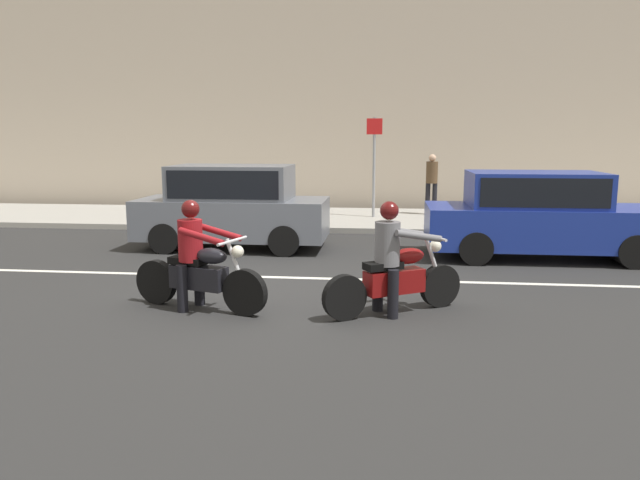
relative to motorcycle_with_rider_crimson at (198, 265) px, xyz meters
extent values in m
plane|color=#272727|center=(0.76, 1.12, -0.63)|extent=(80.00, 80.00, 0.00)
cube|color=#99968E|center=(0.76, 9.12, -0.56)|extent=(40.00, 4.40, 0.14)
cube|color=#B7A893|center=(0.76, 12.52, 5.56)|extent=(40.00, 1.40, 12.38)
cube|color=silver|center=(0.56, 2.02, -0.63)|extent=(18.00, 0.14, 0.01)
cylinder|color=black|center=(0.72, -0.23, -0.31)|extent=(0.65, 0.31, 0.64)
cylinder|color=black|center=(-0.70, 0.22, -0.31)|extent=(0.65, 0.31, 0.64)
cylinder|color=silver|center=(0.61, -0.19, 0.04)|extent=(0.35, 0.16, 0.76)
cube|color=black|center=(0.01, -0.01, -0.17)|extent=(0.86, 0.51, 0.32)
ellipsoid|color=black|center=(0.22, -0.07, 0.15)|extent=(0.53, 0.37, 0.22)
cube|color=black|center=(-0.16, 0.05, 0.05)|extent=(0.57, 0.39, 0.10)
cylinder|color=silver|center=(0.55, -0.18, 0.39)|extent=(0.25, 0.68, 0.04)
sphere|color=silver|center=(0.62, -0.20, 0.25)|extent=(0.17, 0.17, 0.17)
cylinder|color=silver|center=(-0.23, 0.24, -0.29)|extent=(0.69, 0.28, 0.07)
cylinder|color=black|center=(-0.18, -0.15, -0.30)|extent=(0.19, 0.19, 0.66)
cylinder|color=black|center=(-0.06, 0.23, -0.30)|extent=(0.19, 0.19, 0.66)
cylinder|color=maroon|center=(-0.10, 0.03, 0.34)|extent=(0.43, 0.43, 0.58)
cylinder|color=maroon|center=(0.16, -0.28, 0.45)|extent=(0.69, 0.30, 0.22)
cylinder|color=maroon|center=(0.29, 0.14, 0.45)|extent=(0.69, 0.30, 0.22)
sphere|color=tan|center=(-0.08, 0.02, 0.76)|extent=(0.20, 0.20, 0.20)
sphere|color=#510F0F|center=(-0.08, 0.02, 0.79)|extent=(0.25, 0.25, 0.25)
cylinder|color=black|center=(3.38, 0.51, -0.32)|extent=(0.59, 0.42, 0.61)
cylinder|color=black|center=(2.07, -0.29, -0.32)|extent=(0.59, 0.42, 0.61)
cylinder|color=silver|center=(3.27, 0.44, 0.04)|extent=(0.34, 0.23, 0.78)
cube|color=maroon|center=(2.72, 0.11, -0.18)|extent=(0.86, 0.68, 0.32)
ellipsoid|color=maroon|center=(2.91, 0.23, 0.15)|extent=(0.53, 0.45, 0.22)
cube|color=black|center=(2.57, 0.02, 0.05)|extent=(0.57, 0.48, 0.10)
cylinder|color=silver|center=(3.22, 0.41, 0.40)|extent=(0.40, 0.62, 0.04)
sphere|color=silver|center=(3.29, 0.46, 0.26)|extent=(0.17, 0.17, 0.17)
cylinder|color=silver|center=(2.38, 0.09, -0.30)|extent=(0.63, 0.42, 0.07)
cylinder|color=black|center=(2.71, -0.13, -0.30)|extent=(0.21, 0.21, 0.66)
cylinder|color=black|center=(2.50, 0.21, -0.30)|extent=(0.21, 0.21, 0.66)
cylinder|color=slate|center=(2.62, 0.05, 0.35)|extent=(0.47, 0.47, 0.59)
cylinder|color=slate|center=(3.04, 0.04, 0.46)|extent=(0.66, 0.45, 0.22)
cylinder|color=slate|center=(2.81, 0.42, 0.46)|extent=(0.66, 0.45, 0.22)
sphere|color=tan|center=(2.64, 0.06, 0.77)|extent=(0.20, 0.20, 0.20)
sphere|color=#510F0F|center=(2.64, 0.06, 0.80)|extent=(0.25, 0.25, 0.25)
cube|color=navy|center=(5.71, 4.25, 0.01)|extent=(4.61, 1.76, 0.80)
cube|color=navy|center=(5.48, 4.25, 0.75)|extent=(2.53, 1.62, 0.68)
cube|color=black|center=(5.48, 4.25, 0.75)|extent=(2.33, 1.65, 0.54)
cylinder|color=black|center=(7.14, 4.25, -0.31)|extent=(0.64, 1.82, 0.64)
cylinder|color=black|center=(4.29, 4.25, -0.31)|extent=(0.64, 1.82, 0.64)
cube|color=slate|center=(-0.71, 4.66, 0.03)|extent=(4.05, 1.70, 0.84)
cube|color=slate|center=(-0.71, 4.66, 0.81)|extent=(2.51, 1.56, 0.72)
cube|color=black|center=(-0.71, 4.66, 0.81)|extent=(2.31, 1.59, 0.58)
cylinder|color=black|center=(0.55, 4.66, -0.31)|extent=(0.64, 1.76, 0.64)
cylinder|color=black|center=(-1.97, 4.66, -0.31)|extent=(0.64, 1.76, 0.64)
cylinder|color=gray|center=(2.21, 9.21, 0.91)|extent=(0.08, 0.08, 2.80)
cube|color=red|center=(2.21, 9.18, 2.06)|extent=(0.44, 0.03, 0.44)
cylinder|color=black|center=(3.79, 9.92, -0.03)|extent=(0.14, 0.14, 0.92)
cylinder|color=black|center=(3.99, 9.92, -0.03)|extent=(0.14, 0.14, 0.92)
cylinder|color=#4C3823|center=(3.89, 9.92, 0.75)|extent=(0.34, 0.34, 0.63)
sphere|color=tan|center=(3.89, 9.92, 1.17)|extent=(0.21, 0.21, 0.21)
camera|label=1|loc=(2.61, -7.92, 1.76)|focal=33.67mm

